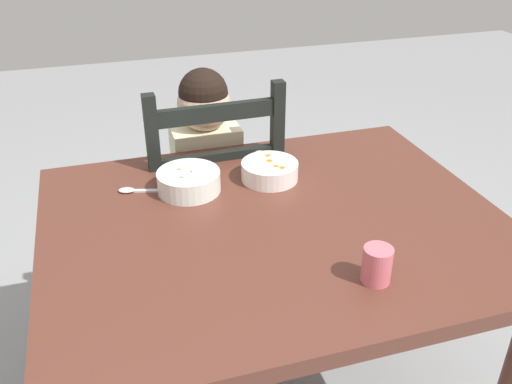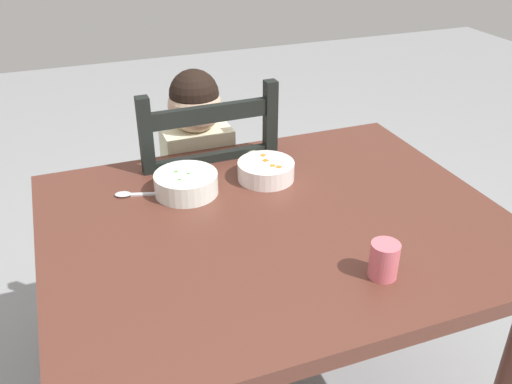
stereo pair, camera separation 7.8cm
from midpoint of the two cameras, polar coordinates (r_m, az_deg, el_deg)
dining_table at (r=1.44m, az=3.46°, el=-6.30°), size 1.14×0.91×0.70m
dining_chair at (r=1.92m, az=-3.55°, el=-1.94°), size 0.43×0.43×0.93m
child_figure at (r=1.83m, az=-3.72°, el=2.69°), size 0.32×0.31×0.94m
bowl_of_peas at (r=1.50m, az=-5.48°, el=1.14°), size 0.17×0.17×0.06m
bowl_of_carrots at (r=1.56m, az=2.86°, el=2.23°), size 0.16×0.16×0.05m
spoon at (r=1.53m, az=-11.06°, el=0.16°), size 0.14×0.06×0.01m
drinking_cup at (r=1.20m, az=14.22°, el=-7.34°), size 0.06×0.06×0.08m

